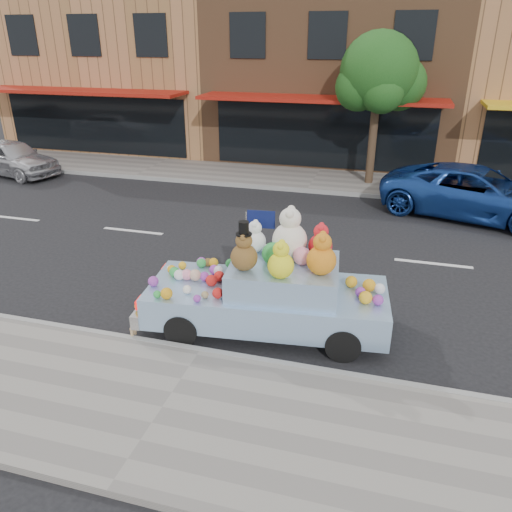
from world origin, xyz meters
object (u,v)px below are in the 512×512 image
(car_silver, at_px, (12,158))
(car_blue, at_px, (475,193))
(art_car, at_px, (270,290))
(street_tree, at_px, (379,78))

(car_silver, relative_size, car_blue, 0.75)
(car_silver, bearing_deg, car_blue, -77.86)
(car_silver, height_order, car_blue, car_blue)
(art_car, bearing_deg, car_blue, 54.53)
(car_blue, bearing_deg, car_silver, 105.24)
(car_silver, bearing_deg, street_tree, -66.93)
(art_car, bearing_deg, car_silver, 140.50)
(street_tree, relative_size, car_silver, 1.30)
(street_tree, xyz_separation_m, car_blue, (3.22, -2.66, -2.95))
(car_blue, height_order, art_car, art_car)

